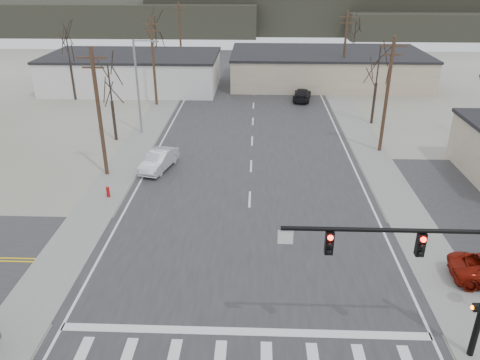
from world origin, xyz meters
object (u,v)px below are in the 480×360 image
object	(u,v)px
sedan_crossing	(159,160)
car_far_b	(246,58)
car_far_a	(302,94)
traffic_signal_mast	(445,265)
fire_hydrant	(108,192)

from	to	relation	value
sedan_crossing	car_far_b	distance (m)	45.05
car_far_a	car_far_b	size ratio (longest dim) A/B	1.09
traffic_signal_mast	car_far_b	distance (m)	64.78
fire_hydrant	car_far_a	world-z (taller)	car_far_a
sedan_crossing	car_far_a	world-z (taller)	sedan_crossing
car_far_a	traffic_signal_mast	bearing A→B (deg)	101.89
traffic_signal_mast	car_far_b	xyz separation A→B (m)	(-9.38, 63.98, -3.87)
traffic_signal_mast	car_far_b	world-z (taller)	traffic_signal_mast
fire_hydrant	car_far_b	world-z (taller)	car_far_b
car_far_b	fire_hydrant	bearing A→B (deg)	-79.43
traffic_signal_mast	car_far_a	bearing A→B (deg)	92.79
fire_hydrant	car_far_b	distance (m)	50.54
traffic_signal_mast	fire_hydrant	xyz separation A→B (m)	(-18.09, 14.20, -4.22)
sedan_crossing	car_far_a	distance (m)	25.33
sedan_crossing	car_far_b	bearing A→B (deg)	96.66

